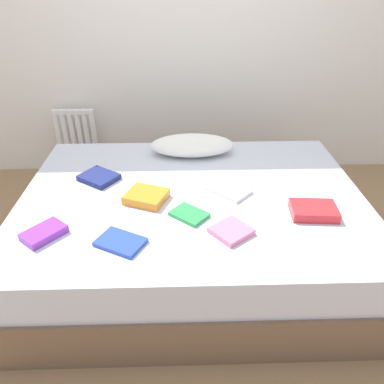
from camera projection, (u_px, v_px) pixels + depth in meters
The scene contains 13 objects.
ground_plane at pixel (192, 259), 2.42m from camera, with size 8.00×8.00×0.00m, color #93704C.
back_wall at pixel (187, 0), 2.85m from camera, with size 6.00×0.10×2.80m, color silver.
bed at pixel (192, 229), 2.29m from camera, with size 2.00×1.50×0.50m.
radiator at pixel (77, 137), 3.24m from camera, with size 0.35×0.04×0.49m.
pillow at pixel (192, 145), 2.58m from camera, with size 0.57×0.28×0.13m, color white.
textbook_green at pixel (189, 214), 1.96m from camera, with size 0.18×0.13×0.02m, color green.
textbook_white at pixel (229, 190), 2.18m from camera, with size 0.24×0.16×0.02m, color white.
textbook_red at pixel (314, 211), 1.97m from camera, with size 0.24×0.17×0.05m, color red.
textbook_orange at pixel (146, 196), 2.09m from camera, with size 0.21×0.18×0.05m, color orange.
textbook_purple at pixel (44, 233), 1.81m from camera, with size 0.20×0.13×0.04m, color purple.
textbook_navy at pixel (99, 177), 2.29m from camera, with size 0.21×0.17×0.03m, color navy.
textbook_blue at pixel (121, 242), 1.77m from camera, with size 0.22×0.15×0.02m, color #2847B7.
textbook_pink at pixel (231, 231), 1.83m from camera, with size 0.17×0.17×0.03m, color pink.
Camera 1 is at (-0.06, -1.84, 1.63)m, focal length 35.01 mm.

